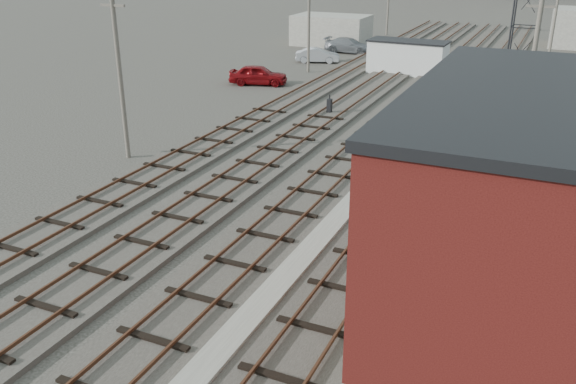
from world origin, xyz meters
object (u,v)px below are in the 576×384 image
Objects in this scene: car_silver at (318,55)px; car_red at (258,75)px; car_grey at (349,45)px; signal_mast at (377,243)px; switch_stand at (329,106)px; site_trailer at (407,57)px.

car_red is at bearing 157.61° from car_silver.
car_red is 10.92m from car_silver.
car_red reaches higher than car_grey.
signal_mast is at bearing -163.41° from car_red.
car_grey is (0.95, 6.37, 0.07)m from car_silver.
site_trailer reaches higher than switch_stand.
car_silver is (-7.72, 17.22, 0.07)m from switch_stand.
switch_stand is at bearing 114.05° from signal_mast.
switch_stand is at bearing -174.30° from car_silver.
signal_mast is 47.68m from car_grey.
signal_mast is 0.80× the size of car_grey.
signal_mast reaches higher than car_red.
switch_stand is 10.58m from car_red.
site_trailer is 9.16m from car_silver.
signal_mast is 42.13m from car_silver.
car_red is 0.90× the size of car_grey.
site_trailer is at bearing -62.90° from car_red.
car_grey is (-16.23, 44.80, -1.67)m from signal_mast.
switch_stand is at bearing -92.47° from site_trailer.
site_trailer is 1.48× the size of car_red.
signal_mast is 32.90m from car_red.
car_red is at bearing 175.33° from car_grey.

